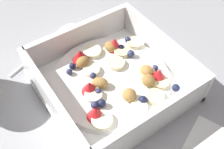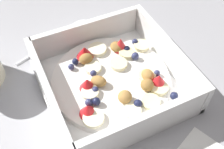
% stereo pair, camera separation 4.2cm
% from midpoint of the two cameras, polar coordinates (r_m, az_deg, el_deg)
% --- Properties ---
extents(ground_plane, '(2.40, 2.40, 0.00)m').
position_cam_midpoint_polar(ground_plane, '(0.44, -1.89, -4.00)').
color(ground_plane, '#9E9EA3').
extents(fruit_bowl, '(0.21, 0.21, 0.06)m').
position_cam_midpoint_polar(fruit_bowl, '(0.43, -2.70, -1.08)').
color(fruit_bowl, white).
rests_on(fruit_bowl, ground).
extents(spoon, '(0.08, 0.17, 0.01)m').
position_cam_midpoint_polar(spoon, '(0.54, -13.50, 7.85)').
color(spoon, silver).
rests_on(spoon, ground).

